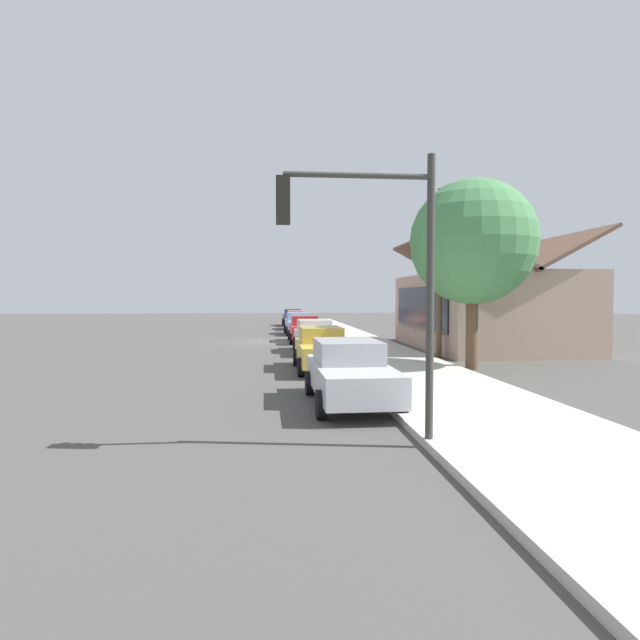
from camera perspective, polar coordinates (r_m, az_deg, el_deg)
The scene contains 14 objects.
ground_plane at distance 31.63m, azimuth -6.71°, elevation -2.42°, with size 120.00×120.00×0.00m, color #4C4947.
sidewalk_curb at distance 31.97m, azimuth 3.38°, elevation -2.21°, with size 60.00×4.20×0.16m, color beige.
car_navy at distance 49.78m, azimuth -3.04°, elevation 0.31°, with size 4.66×2.04×1.59m.
car_coral at distance 43.96m, azimuth -2.60°, elevation 0.03°, with size 4.79×2.14×1.59m.
car_skyblue at distance 37.87m, azimuth -2.44°, elevation -0.37°, with size 4.37×2.05×1.59m.
car_cherry at distance 31.31m, azimuth -1.74°, elevation -0.96°, with size 4.72×1.96×1.59m.
car_ivory at distance 25.36m, azimuth -0.60°, elevation -1.76°, with size 4.78×2.06×1.59m.
car_mustard at distance 19.09m, azimuth 0.15°, elevation -3.15°, with size 4.69×1.98×1.59m.
car_silver at distance 13.04m, azimuth 3.30°, elevation -5.77°, with size 4.69×2.07×1.59m.
storefront_building at distance 28.70m, azimuth 17.65°, elevation 1.19°, with size 11.67×7.18×5.88m.
shade_tree at distance 20.04m, azimuth 16.59°, elevation 8.25°, with size 4.64×4.64×7.07m.
traffic_light_main at distance 9.11m, azimuth 5.71°, elevation 7.56°, with size 0.37×2.79×5.20m.
utility_pole_wooden at distance 23.50m, azimuth 13.13°, elevation 5.44°, with size 1.80×0.24×7.50m.
fire_hydrant_red at distance 39.75m, azimuth -0.35°, elevation -0.69°, with size 0.22×0.22×0.71m.
Camera 1 is at (31.50, 0.82, 2.68)m, focal length 28.88 mm.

